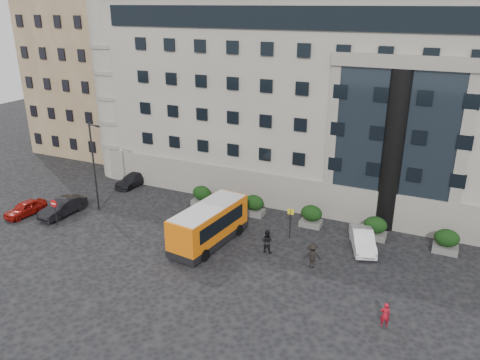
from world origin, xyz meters
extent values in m
plane|color=black|center=(0.00, 0.00, 0.00)|extent=(120.00, 120.00, 0.00)
cube|color=gray|center=(6.00, 22.00, 9.00)|extent=(44.00, 24.00, 18.00)
cylinder|color=black|center=(12.00, 10.30, 6.50)|extent=(1.80, 1.80, 13.00)
cube|color=#84664C|center=(-24.00, 20.00, 10.00)|extent=(14.00, 14.00, 20.00)
cube|color=olive|center=(-27.00, 38.00, 11.00)|extent=(13.00, 13.00, 22.00)
cube|color=#5E5E5B|center=(-4.00, 7.80, 0.25)|extent=(1.80, 1.20, 0.50)
ellipsoid|color=black|center=(-4.00, 7.80, 1.17)|extent=(1.80, 1.26, 1.34)
cube|color=#5E5E5B|center=(1.20, 7.80, 0.25)|extent=(1.80, 1.20, 0.50)
ellipsoid|color=black|center=(1.20, 7.80, 1.17)|extent=(1.80, 1.26, 1.34)
cube|color=#5E5E5B|center=(6.40, 7.80, 0.25)|extent=(1.80, 1.20, 0.50)
ellipsoid|color=black|center=(6.40, 7.80, 1.17)|extent=(1.80, 1.26, 1.34)
cube|color=#5E5E5B|center=(11.60, 7.80, 0.25)|extent=(1.80, 1.20, 0.50)
ellipsoid|color=black|center=(11.60, 7.80, 1.17)|extent=(1.80, 1.26, 1.34)
cube|color=#5E5E5B|center=(16.80, 7.80, 0.25)|extent=(1.80, 1.20, 0.50)
ellipsoid|color=black|center=(16.80, 7.80, 1.17)|extent=(1.80, 1.26, 1.34)
cylinder|color=#262628|center=(-12.00, 3.00, 4.00)|extent=(0.16, 0.16, 8.00)
cylinder|color=#262628|center=(-11.55, 3.00, 7.85)|extent=(0.90, 0.12, 0.12)
cube|color=black|center=(-11.10, 3.00, 7.80)|extent=(0.35, 0.18, 0.14)
cylinder|color=#262628|center=(5.50, 5.00, 1.25)|extent=(0.08, 0.08, 2.50)
cube|color=yellow|center=(5.50, 5.00, 2.30)|extent=(0.50, 0.06, 0.45)
cylinder|color=#262628|center=(-13.00, -1.00, 1.10)|extent=(0.08, 0.08, 2.20)
cylinder|color=red|center=(-13.00, -1.06, 2.00)|extent=(0.64, 0.05, 0.64)
cube|color=white|center=(-13.00, -1.10, 2.00)|extent=(0.45, 0.04, 0.10)
cube|color=orange|center=(0.09, 1.58, 1.79)|extent=(3.37, 7.58, 2.49)
cube|color=black|center=(0.09, 1.58, 0.45)|extent=(3.42, 7.62, 0.55)
cube|color=black|center=(0.09, 1.58, 2.04)|extent=(3.24, 5.98, 1.10)
cube|color=silver|center=(0.09, 1.58, 2.99)|extent=(3.20, 7.20, 0.18)
cylinder|color=black|center=(-1.44, -0.60, 0.45)|extent=(0.39, 0.93, 0.90)
cylinder|color=black|center=(1.06, -0.90, 0.45)|extent=(0.39, 0.93, 0.90)
cylinder|color=black|center=(-0.88, 4.05, 0.45)|extent=(0.39, 0.93, 0.90)
cylinder|color=black|center=(1.62, 3.75, 0.45)|extent=(0.39, 0.93, 0.90)
cube|color=maroon|center=(-12.03, 18.91, 1.45)|extent=(2.95, 3.81, 2.34)
cube|color=maroon|center=(-12.65, 16.55, 1.08)|extent=(2.38, 1.98, 1.59)
cube|color=black|center=(-12.82, 15.91, 1.41)|extent=(1.75, 0.57, 0.75)
cylinder|color=black|center=(-13.63, 16.90, 0.39)|extent=(0.44, 0.82, 0.79)
cylinder|color=black|center=(-11.63, 16.38, 0.39)|extent=(0.44, 0.82, 0.79)
cylinder|color=black|center=(-12.84, 19.90, 0.39)|extent=(0.44, 0.82, 0.79)
cylinder|color=black|center=(-10.84, 19.37, 0.39)|extent=(0.44, 0.82, 0.79)
imported|color=maroon|center=(-17.00, -0.63, 0.64)|extent=(2.00, 3.90, 1.27)
imported|color=black|center=(-14.03, 0.77, 0.73)|extent=(1.83, 4.53, 1.46)
imported|color=black|center=(-12.78, 9.19, 0.63)|extent=(2.31, 4.55, 1.26)
imported|color=black|center=(-11.50, 13.50, 0.63)|extent=(2.42, 4.69, 1.26)
imported|color=white|center=(11.05, 5.71, 0.72)|extent=(2.92, 4.66, 1.45)
imported|color=maroon|center=(14.00, -2.97, 0.79)|extent=(0.66, 0.52, 1.58)
imported|color=black|center=(4.66, 2.15, 0.93)|extent=(0.92, 0.72, 1.85)
imported|color=black|center=(8.36, 1.53, 0.93)|extent=(1.37, 1.08, 1.85)
camera|label=1|loc=(15.77, -26.67, 17.57)|focal=35.00mm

